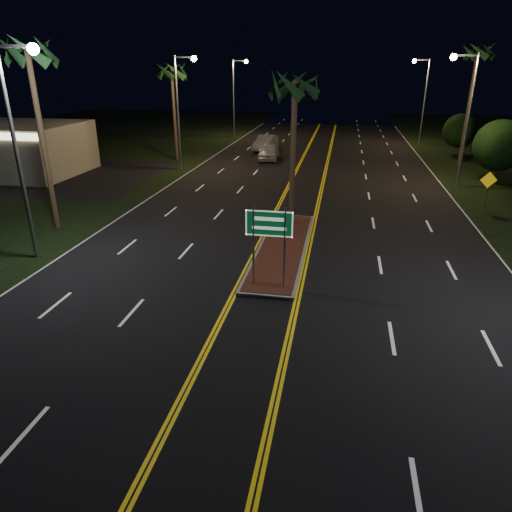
% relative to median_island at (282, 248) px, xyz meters
% --- Properties ---
extents(ground, '(120.00, 120.00, 0.00)m').
position_rel_median_island_xyz_m(ground, '(0.00, -7.00, -0.08)').
color(ground, black).
rests_on(ground, ground).
extents(median_island, '(2.25, 10.25, 0.17)m').
position_rel_median_island_xyz_m(median_island, '(0.00, 0.00, 0.00)').
color(median_island, gray).
rests_on(median_island, ground).
extents(highway_sign, '(1.80, 0.08, 3.20)m').
position_rel_median_island_xyz_m(highway_sign, '(0.00, -4.20, 2.32)').
color(highway_sign, gray).
rests_on(highway_sign, ground).
extents(streetlight_left_near, '(1.91, 0.44, 9.00)m').
position_rel_median_island_xyz_m(streetlight_left_near, '(-10.61, -3.00, 5.57)').
color(streetlight_left_near, gray).
rests_on(streetlight_left_near, ground).
extents(streetlight_left_mid, '(1.91, 0.44, 9.00)m').
position_rel_median_island_xyz_m(streetlight_left_mid, '(-10.61, 17.00, 5.57)').
color(streetlight_left_mid, gray).
rests_on(streetlight_left_mid, ground).
extents(streetlight_left_far, '(1.91, 0.44, 9.00)m').
position_rel_median_island_xyz_m(streetlight_left_far, '(-10.61, 37.00, 5.57)').
color(streetlight_left_far, gray).
rests_on(streetlight_left_far, ground).
extents(streetlight_right_mid, '(1.91, 0.44, 9.00)m').
position_rel_median_island_xyz_m(streetlight_right_mid, '(10.61, 15.00, 5.57)').
color(streetlight_right_mid, gray).
rests_on(streetlight_right_mid, ground).
extents(streetlight_right_far, '(1.91, 0.44, 9.00)m').
position_rel_median_island_xyz_m(streetlight_right_far, '(10.61, 35.00, 5.57)').
color(streetlight_right_far, gray).
rests_on(streetlight_right_far, ground).
extents(palm_median, '(2.40, 2.40, 8.30)m').
position_rel_median_island_xyz_m(palm_median, '(0.00, 3.50, 7.19)').
color(palm_median, '#382819').
rests_on(palm_median, ground).
extents(palm_left_near, '(2.40, 2.40, 9.80)m').
position_rel_median_island_xyz_m(palm_left_near, '(-12.50, 1.00, 8.60)').
color(palm_left_near, '#382819').
rests_on(palm_left_near, ground).
extents(palm_left_far, '(2.40, 2.40, 8.80)m').
position_rel_median_island_xyz_m(palm_left_far, '(-12.80, 21.00, 7.66)').
color(palm_left_far, '#382819').
rests_on(palm_left_far, ground).
extents(palm_right_far, '(2.40, 2.40, 10.30)m').
position_rel_median_island_xyz_m(palm_right_far, '(12.80, 23.00, 9.06)').
color(palm_right_far, '#382819').
rests_on(palm_right_far, ground).
extents(shrub_mid, '(3.78, 3.78, 4.62)m').
position_rel_median_island_xyz_m(shrub_mid, '(14.00, 17.00, 2.64)').
color(shrub_mid, '#382819').
rests_on(shrub_mid, ground).
extents(shrub_far, '(3.24, 3.24, 3.96)m').
position_rel_median_island_xyz_m(shrub_far, '(13.80, 29.00, 2.25)').
color(shrub_far, '#382819').
rests_on(shrub_far, ground).
extents(car_near, '(2.53, 5.36, 1.75)m').
position_rel_median_island_xyz_m(car_near, '(-4.32, 22.92, 0.79)').
color(car_near, silver).
rests_on(car_near, ground).
extents(car_far, '(2.94, 5.61, 1.79)m').
position_rel_median_island_xyz_m(car_far, '(-5.49, 27.99, 0.81)').
color(car_far, '#999AA2').
rests_on(car_far, ground).
extents(warning_sign, '(0.99, 0.12, 2.36)m').
position_rel_median_island_xyz_m(warning_sign, '(11.25, 8.85, 1.44)').
color(warning_sign, gray).
rests_on(warning_sign, ground).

